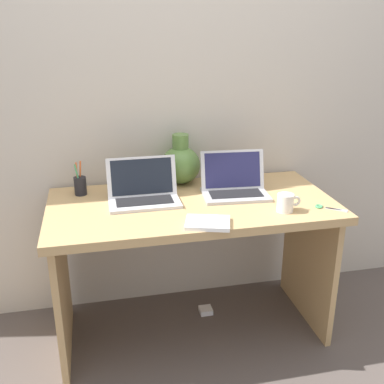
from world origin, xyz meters
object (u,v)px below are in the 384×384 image
at_px(scissors, 325,207).
at_px(power_brick, 206,310).
at_px(laptop_right, 234,183).
at_px(pen_cup, 80,185).
at_px(laptop_left, 143,190).
at_px(green_vase, 181,164).
at_px(notebook_stack, 208,223).
at_px(coffee_mug, 286,203).

bearing_deg(scissors, power_brick, 145.29).
height_order(laptop_right, scissors, laptop_right).
bearing_deg(pen_cup, power_brick, -8.44).
xyz_separation_m(laptop_left, laptop_right, (0.46, 0.00, 0.00)).
distance_m(green_vase, scissors, 0.77).
height_order(laptop_left, green_vase, green_vase).
bearing_deg(scissors, notebook_stack, -173.93).
height_order(laptop_right, power_brick, laptop_right).
relative_size(green_vase, notebook_stack, 1.41).
bearing_deg(laptop_left, power_brick, 10.01).
bearing_deg(coffee_mug, pen_cup, 155.32).
bearing_deg(notebook_stack, scissors, 6.07).
xyz_separation_m(green_vase, pen_cup, (-0.52, -0.07, -0.06)).
bearing_deg(laptop_left, scissors, -18.64).
height_order(coffee_mug, power_brick, coffee_mug).
xyz_separation_m(coffee_mug, scissors, (0.20, -0.01, -0.04)).
height_order(pen_cup, power_brick, pen_cup).
xyz_separation_m(laptop_left, pen_cup, (-0.30, 0.15, -0.00)).
bearing_deg(pen_cup, scissors, -21.02).
distance_m(notebook_stack, pen_cup, 0.72).
bearing_deg(green_vase, pen_cup, -172.91).
relative_size(laptop_left, pen_cup, 1.96).
relative_size(laptop_left, power_brick, 4.79).
distance_m(green_vase, power_brick, 0.85).
bearing_deg(coffee_mug, power_brick, 131.11).
relative_size(laptop_right, green_vase, 1.27).
distance_m(notebook_stack, coffee_mug, 0.39).
bearing_deg(green_vase, coffee_mug, -51.09).
distance_m(laptop_right, scissors, 0.45).
distance_m(coffee_mug, scissors, 0.20).
bearing_deg(green_vase, notebook_stack, -89.12).
xyz_separation_m(laptop_right, pen_cup, (-0.75, 0.15, -0.01)).
bearing_deg(laptop_left, green_vase, 43.83).
xyz_separation_m(laptop_right, notebook_stack, (-0.22, -0.34, -0.05)).
distance_m(green_vase, pen_cup, 0.53).
relative_size(green_vase, pen_cup, 1.55).
relative_size(green_vase, coffee_mug, 2.37).
xyz_separation_m(green_vase, coffee_mug, (0.39, -0.49, -0.07)).
xyz_separation_m(green_vase, scissors, (0.59, -0.49, -0.10)).
relative_size(laptop_left, coffee_mug, 3.00).
height_order(laptop_left, power_brick, laptop_left).
distance_m(laptop_left, coffee_mug, 0.67).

